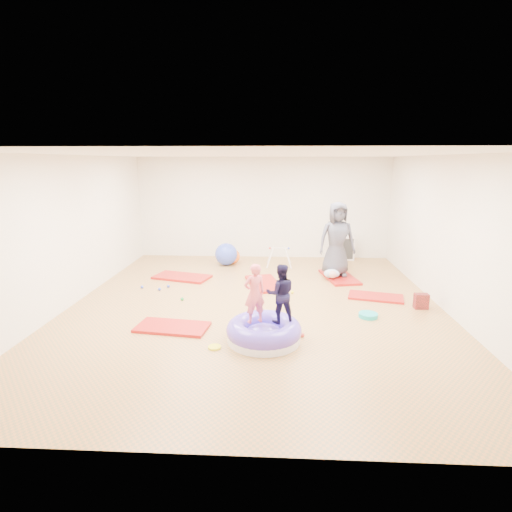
{
  "coord_description": "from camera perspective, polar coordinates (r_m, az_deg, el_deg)",
  "views": [
    {
      "loc": [
        0.39,
        -7.18,
        2.69
      ],
      "look_at": [
        0.0,
        0.3,
        0.9
      ],
      "focal_mm": 28.0,
      "sensor_mm": 36.0,
      "label": 1
    }
  ],
  "objects": [
    {
      "name": "room",
      "position": [
        7.31,
        -0.12,
        3.27
      ],
      "size": [
        7.01,
        8.01,
        2.81
      ],
      "color": "#C27F3D",
      "rests_on": "ground"
    },
    {
      "name": "gym_mat_front_left",
      "position": [
        6.81,
        -11.87,
        -9.91
      ],
      "size": [
        1.23,
        0.73,
        0.05
      ],
      "primitive_type": "cube",
      "rotation": [
        0.0,
        0.0,
        -0.13
      ],
      "color": "#B91300",
      "rests_on": "ground"
    },
    {
      "name": "gym_mat_mid_left",
      "position": [
        9.56,
        -10.52,
        -2.96
      ],
      "size": [
        1.42,
        0.97,
        0.05
      ],
      "primitive_type": "cube",
      "rotation": [
        0.0,
        0.0,
        -0.28
      ],
      "color": "#B91300",
      "rests_on": "ground"
    },
    {
      "name": "gym_mat_center_back",
      "position": [
        8.92,
        1.18,
        -3.94
      ],
      "size": [
        0.95,
        1.38,
        0.05
      ],
      "primitive_type": "cube",
      "rotation": [
        0.0,
        0.0,
        1.85
      ],
      "color": "#B91300",
      "rests_on": "ground"
    },
    {
      "name": "gym_mat_right",
      "position": [
        8.43,
        16.73,
        -5.6
      ],
      "size": [
        1.16,
        0.77,
        0.04
      ],
      "primitive_type": "cube",
      "rotation": [
        0.0,
        0.0,
        -0.25
      ],
      "color": "#B91300",
      "rests_on": "ground"
    },
    {
      "name": "gym_mat_rear_right",
      "position": [
        9.6,
        11.8,
        -2.95
      ],
      "size": [
        0.87,
        1.37,
        0.05
      ],
      "primitive_type": "cube",
      "rotation": [
        0.0,
        0.0,
        1.76
      ],
      "color": "#B91300",
      "rests_on": "ground"
    },
    {
      "name": "inflatable_cushion",
      "position": [
        6.21,
        1.14,
        -10.81
      ],
      "size": [
        1.15,
        1.15,
        0.36
      ],
      "rotation": [
        0.0,
        0.0,
        0.26
      ],
      "color": "white",
      "rests_on": "ground"
    },
    {
      "name": "child_pink",
      "position": [
        6.01,
        -0.22,
        -4.93
      ],
      "size": [
        0.4,
        0.35,
        0.93
      ],
      "primitive_type": "imported",
      "rotation": [
        0.0,
        0.0,
        3.59
      ],
      "color": "#F86570",
      "rests_on": "inflatable_cushion"
    },
    {
      "name": "child_navy",
      "position": [
        6.03,
        3.53,
        -4.93
      ],
      "size": [
        0.48,
        0.39,
        0.92
      ],
      "primitive_type": "imported",
      "rotation": [
        0.0,
        0.0,
        3.25
      ],
      "color": "black",
      "rests_on": "inflatable_cushion"
    },
    {
      "name": "adult_caregiver",
      "position": [
        9.45,
        11.49,
        2.36
      ],
      "size": [
        0.92,
        0.67,
        1.73
      ],
      "primitive_type": "imported",
      "rotation": [
        0.0,
        0.0,
        0.14
      ],
      "color": "#41424F",
      "rests_on": "gym_mat_rear_right"
    },
    {
      "name": "infant",
      "position": [
        9.34,
        10.79,
        -2.51
      ],
      "size": [
        0.36,
        0.36,
        0.21
      ],
      "color": "silver",
      "rests_on": "gym_mat_rear_right"
    },
    {
      "name": "ball_pit_balls",
      "position": [
        8.32,
        -5.84,
        -5.25
      ],
      "size": [
        4.65,
        3.52,
        0.07
      ],
      "color": "#F6F41F",
      "rests_on": "ground"
    },
    {
      "name": "exercise_ball_blue",
      "position": [
        10.54,
        -4.28,
        0.26
      ],
      "size": [
        0.59,
        0.59,
        0.59
      ],
      "primitive_type": "sphere",
      "color": "blue",
      "rests_on": "ground"
    },
    {
      "name": "exercise_ball_orange",
      "position": [
        10.7,
        -3.35,
        -0.06
      ],
      "size": [
        0.39,
        0.39,
        0.39
      ],
      "primitive_type": "sphere",
      "color": "orange",
      "rests_on": "ground"
    },
    {
      "name": "infant_play_gym",
      "position": [
        10.38,
        3.32,
        0.3
      ],
      "size": [
        0.65,
        0.62,
        0.5
      ],
      "rotation": [
        0.0,
        0.0,
        0.06
      ],
      "color": "silver",
      "rests_on": "ground"
    },
    {
      "name": "cube_shelf",
      "position": [
        11.37,
        12.17,
        1.16
      ],
      "size": [
        0.66,
        0.33,
        0.66
      ],
      "color": "silver",
      "rests_on": "ground"
    },
    {
      "name": "balance_disc",
      "position": [
        7.38,
        15.73,
        -8.15
      ],
      "size": [
        0.33,
        0.33,
        0.07
      ],
      "primitive_type": "cylinder",
      "color": "#13AEAE",
      "rests_on": "ground"
    },
    {
      "name": "backpack",
      "position": [
        8.09,
        22.52,
        -5.98
      ],
      "size": [
        0.25,
        0.16,
        0.29
      ],
      "primitive_type": "cube",
      "rotation": [
        0.0,
        0.0,
        0.02
      ],
      "color": "#AD221D",
      "rests_on": "ground"
    },
    {
      "name": "yellow_toy",
      "position": [
        6.06,
        -5.94,
        -12.83
      ],
      "size": [
        0.19,
        0.19,
        0.03
      ],
      "primitive_type": "cylinder",
      "color": "#F6F41F",
      "rests_on": "ground"
    }
  ]
}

